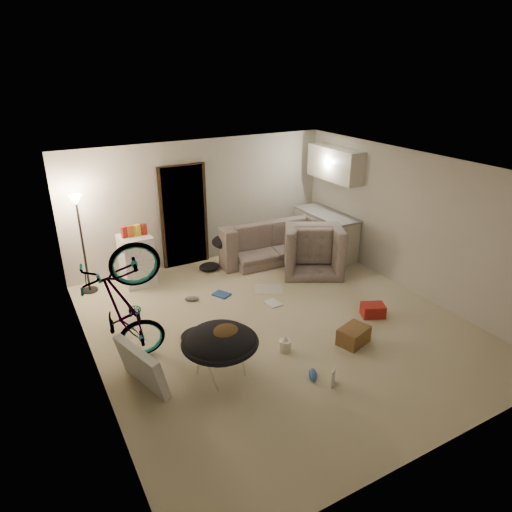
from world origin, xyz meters
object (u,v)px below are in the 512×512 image
kitchen_counter (326,235)px  bicycle (129,333)px  saucer_chair (220,348)px  armchair (311,251)px  drink_case_a (354,335)px  tv_box (142,366)px  drink_case_b (373,310)px  mini_fridge (137,260)px  floor_lamp (79,223)px  juicer (285,345)px  sofa (266,243)px

kitchen_counter → bicycle: 5.09m
saucer_chair → bicycle: bearing=139.0°
armchair → drink_case_a: 2.75m
tv_box → drink_case_a: tv_box is taller
kitchen_counter → drink_case_b: (-0.92, -2.53, -0.33)m
tv_box → drink_case_a: size_ratio=2.01×
bicycle → drink_case_a: size_ratio=4.12×
drink_case_b → mini_fridge: bearing=159.3°
floor_lamp → kitchen_counter: (4.83, -0.65, -0.87)m
armchair → juicer: size_ratio=4.50×
mini_fridge → drink_case_b: size_ratio=2.59×
armchair → sofa: bearing=-31.6°
sofa → bicycle: bearing=36.9°
kitchen_counter → mini_fridge: 3.98m
drink_case_a → drink_case_b: size_ratio=1.25×
tv_box → drink_case_b: bearing=-18.2°
bicycle → mini_fridge: bicycle is taller
saucer_chair → tv_box: 1.02m
floor_lamp → juicer: bearing=-57.5°
drink_case_b → armchair: bearing=108.9°
tv_box → floor_lamp: bearing=75.2°
kitchen_counter → armchair: kitchen_counter is taller
mini_fridge → saucer_chair: (0.19, -3.28, -0.04)m
floor_lamp → sofa: (3.62, -0.20, -0.99)m
bicycle → drink_case_b: bearing=-90.6°
sofa → tv_box: 4.55m
mini_fridge → juicer: 3.47m
floor_lamp → drink_case_a: 4.93m
kitchen_counter → sofa: bearing=159.7°
floor_lamp → drink_case_b: floor_lamp is taller
bicycle → drink_case_b: (3.81, -0.65, -0.39)m
mini_fridge → drink_case_a: mini_fridge is taller
mini_fridge → sofa: bearing=-3.8°
armchair → mini_fridge: (-3.25, 0.99, 0.10)m
drink_case_a → bicycle: bearing=143.1°
bicycle → juicer: 2.20m
sofa → saucer_chair: (-2.55, -3.18, 0.11)m
saucer_chair → kitchen_counter: bearing=36.0°
armchair → drink_case_a: size_ratio=2.48×
sofa → drink_case_b: 3.01m
drink_case_a → armchair: bearing=51.5°
mini_fridge → drink_case_a: bearing=-59.5°
drink_case_a → kitchen_counter: bearing=43.4°
saucer_chair → drink_case_b: 2.87m
armchair → drink_case_b: size_ratio=3.10×
kitchen_counter → bicycle: bearing=-158.3°
bicycle → mini_fridge: bearing=-8.8°
sofa → armchair: (0.52, -0.89, 0.05)m
saucer_chair → tv_box: size_ratio=1.11×
armchair → juicer: (-2.02, -2.23, -0.26)m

